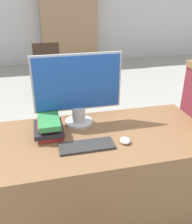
{
  "coord_description": "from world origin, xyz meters",
  "views": [
    {
      "loc": [
        -0.4,
        -1.06,
        1.64
      ],
      "look_at": [
        -0.07,
        0.33,
        0.94
      ],
      "focal_mm": 40.0,
      "sensor_mm": 36.0,
      "label": 1
    }
  ],
  "objects_px": {
    "monitor": "(78,89)",
    "mouse": "(125,140)",
    "keyboard": "(87,146)",
    "far_chair": "(48,68)",
    "book_stack": "(49,126)"
  },
  "relations": [
    {
      "from": "monitor",
      "to": "mouse",
      "type": "height_order",
      "value": "monitor"
    },
    {
      "from": "monitor",
      "to": "keyboard",
      "type": "relative_size",
      "value": 1.78
    },
    {
      "from": "monitor",
      "to": "mouse",
      "type": "relative_size",
      "value": 7.67
    },
    {
      "from": "mouse",
      "to": "far_chair",
      "type": "distance_m",
      "value": 2.89
    },
    {
      "from": "monitor",
      "to": "book_stack",
      "type": "distance_m",
      "value": 0.33
    },
    {
      "from": "keyboard",
      "to": "book_stack",
      "type": "relative_size",
      "value": 1.33
    },
    {
      "from": "monitor",
      "to": "far_chair",
      "type": "xyz_separation_m",
      "value": [
        -0.1,
        2.52,
        -0.54
      ]
    },
    {
      "from": "keyboard",
      "to": "mouse",
      "type": "bearing_deg",
      "value": -1.78
    },
    {
      "from": "keyboard",
      "to": "mouse",
      "type": "height_order",
      "value": "mouse"
    },
    {
      "from": "keyboard",
      "to": "far_chair",
      "type": "height_order",
      "value": "far_chair"
    },
    {
      "from": "keyboard",
      "to": "mouse",
      "type": "distance_m",
      "value": 0.26
    },
    {
      "from": "monitor",
      "to": "keyboard",
      "type": "height_order",
      "value": "monitor"
    },
    {
      "from": "book_stack",
      "to": "far_chair",
      "type": "height_order",
      "value": "same"
    },
    {
      "from": "mouse",
      "to": "book_stack",
      "type": "xyz_separation_m",
      "value": [
        -0.47,
        0.23,
        0.04
      ]
    },
    {
      "from": "monitor",
      "to": "mouse",
      "type": "distance_m",
      "value": 0.49
    }
  ]
}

